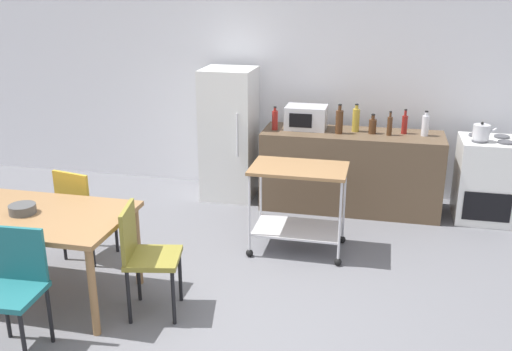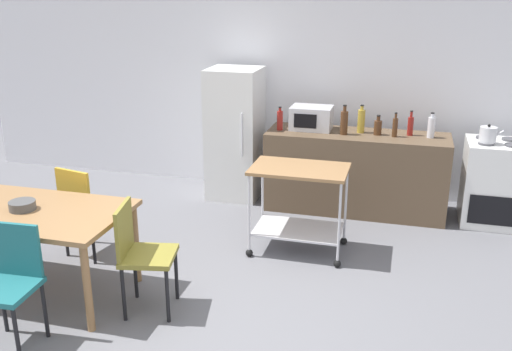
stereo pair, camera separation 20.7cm
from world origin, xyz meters
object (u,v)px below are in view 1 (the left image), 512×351
Objects in this scene: bottle_sesame_oil at (275,120)px; bottle_soda at (405,124)px; stove_oven at (485,179)px; chair_olive at (145,252)px; bottle_soy_sauce at (356,120)px; bottle_hot_sauce at (390,125)px; kettle at (481,132)px; refrigerator at (229,134)px; microwave at (306,117)px; bottle_sparkling_water at (339,121)px; kitchen_cart at (298,195)px; chair_teal at (14,284)px; dining_table at (34,223)px; chair_mustard at (82,208)px; bottle_wine at (373,126)px; fruit_bowl at (22,209)px; bottle_olive_oil at (425,125)px.

bottle_soda reaches higher than bottle_sesame_oil.
bottle_sesame_oil is at bearing -178.06° from stove_oven.
bottle_soy_sauce is (1.42, 2.63, 0.52)m from chair_olive.
bottle_hot_sauce is 0.94m from kettle.
refrigerator is 0.95m from microwave.
bottle_soda is at bearing 11.86° from bottle_sparkling_water.
bottle_sparkling_water is at bearing 179.59° from kettle.
chair_olive is 3.35× the size of bottle_sesame_oil.
bottle_soda is (0.97, 1.29, 0.44)m from kitchen_cart.
refrigerator reaches higher than bottle_sesame_oil.
kitchen_cart is 3.42× the size of bottle_sesame_oil.
bottle_sparkling_water is at bearing 55.23° from chair_teal.
microwave reaches higher than chair_teal.
bottle_sesame_oil is at bearing 59.53° from dining_table.
chair_olive is 3.34× the size of bottle_hot_sauce.
chair_mustard is 1.18m from chair_olive.
bottle_soda is (2.89, 2.63, 0.34)m from dining_table.
refrigerator is at bearing 178.15° from microwave.
kettle is at bearing 32.93° from kitchen_cart.
bottle_sesame_oil reaches higher than chair_olive.
chair_olive is 4.06× the size of bottle_wine.
bottle_sesame_oil is (0.53, 2.51, 0.50)m from chair_olive.
bottle_hot_sauce is 0.98× the size of bottle_soda.
fruit_bowl is (-1.54, -2.51, -0.23)m from bottle_sesame_oil.
bottle_olive_oil is 1.31× the size of fruit_bowl.
dining_table is 3.93m from bottle_soda.
bottle_sesame_oil is at bearing -178.64° from bottle_hot_sauce.
dining_table is at bearing -131.38° from bottle_sparkling_water.
kettle is (1.75, 1.13, 0.43)m from kitchen_cart.
bottle_olive_oil is (2.85, 3.25, 0.50)m from chair_teal.
fruit_bowl is at bearing 95.67° from chair_mustard.
kettle is (3.66, 1.76, 0.48)m from chair_mustard.
kettle is at bearing -140.33° from stove_oven.
bottle_soda is at bearing 2.05° from bottle_soy_sauce.
chair_olive is 0.57× the size of refrigerator.
chair_teal is (0.26, -0.66, -0.15)m from dining_table.
chair_olive is 3.15m from bottle_hot_sauce.
stove_oven is (2.85, 2.59, -0.07)m from chair_olive.
bottle_sparkling_water is (0.39, -0.14, 0.01)m from microwave.
bottle_wine is (2.29, 3.23, 0.47)m from chair_teal.
chair_olive is at bearing -125.21° from bottle_hot_sauce.
stove_oven is 1.01× the size of kitchen_cart.
bottle_sparkling_water is 1.05× the size of bottle_soy_sauce.
fruit_bowl is at bearing -140.67° from bottle_olive_oil.
chair_teal reaches higher than dining_table.
refrigerator is at bearing 175.98° from bottle_hot_sauce.
chair_teal is at bearing 112.38° from chair_mustard.
bottle_soda is at bearing 48.13° from chair_teal.
chair_teal is 0.94m from chair_olive.
chair_teal is at bearing -129.70° from kitchen_cart.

